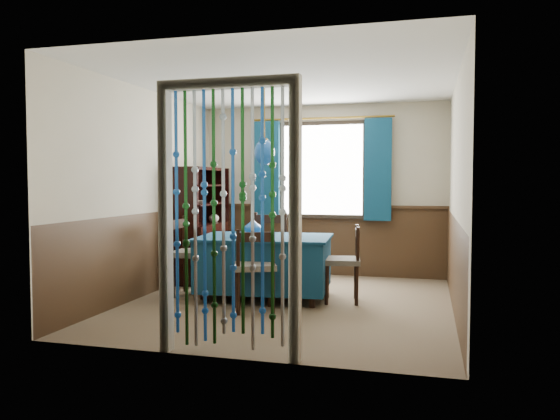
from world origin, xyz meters
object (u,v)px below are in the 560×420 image
(pendant_lamp, at_px, (265,152))
(chair_near, at_px, (254,267))
(sideboard, at_px, (202,240))
(chair_far, at_px, (271,248))
(chair_left, at_px, (191,254))
(vase_sideboard, at_px, (214,216))
(vase_table, at_px, (253,227))
(dining_table, at_px, (265,262))
(bowl_shelf, at_px, (200,202))
(chair_right, at_px, (344,261))

(pendant_lamp, bearing_deg, chair_near, -82.70)
(pendant_lamp, bearing_deg, sideboard, 140.94)
(chair_near, distance_m, chair_far, 1.36)
(chair_near, bearing_deg, sideboard, 106.32)
(chair_left, bearing_deg, vase_sideboard, -172.63)
(vase_table, bearing_deg, dining_table, -25.60)
(chair_far, xyz_separation_m, bowl_shelf, (-1.05, 0.11, 0.59))
(chair_right, distance_m, pendant_lamp, 1.57)
(chair_far, relative_size, chair_right, 1.11)
(sideboard, bearing_deg, chair_left, -76.42)
(pendant_lamp, bearing_deg, chair_far, 100.38)
(dining_table, relative_size, chair_far, 1.67)
(chair_right, relative_size, vase_sideboard, 5.09)
(dining_table, height_order, chair_left, chair_left)
(dining_table, height_order, sideboard, sideboard)
(chair_near, distance_m, vase_sideboard, 2.37)
(pendant_lamp, distance_m, bowl_shelf, 1.55)
(chair_near, height_order, vase_sideboard, vase_sideboard)
(chair_left, height_order, bowl_shelf, bowl_shelf)
(sideboard, distance_m, bowl_shelf, 0.58)
(chair_right, height_order, vase_table, vase_table)
(sideboard, bearing_deg, vase_sideboard, 76.38)
(vase_table, height_order, bowl_shelf, bowl_shelf)
(chair_right, bearing_deg, chair_near, 121.61)
(dining_table, bearing_deg, vase_sideboard, 126.65)
(chair_right, bearing_deg, sideboard, 58.02)
(chair_left, distance_m, pendant_lamp, 1.53)
(chair_right, height_order, sideboard, sideboard)
(pendant_lamp, height_order, vase_sideboard, pendant_lamp)
(dining_table, bearing_deg, sideboard, 135.81)
(chair_far, height_order, vase_sideboard, chair_far)
(chair_left, bearing_deg, vase_table, 97.92)
(dining_table, distance_m, sideboard, 1.59)
(chair_left, height_order, pendant_lamp, pendant_lamp)
(dining_table, relative_size, pendant_lamp, 1.76)
(chair_near, xyz_separation_m, chair_left, (-1.00, 0.59, 0.03))
(chair_left, relative_size, pendant_lamp, 1.03)
(chair_left, relative_size, sideboard, 0.60)
(chair_left, bearing_deg, sideboard, -166.65)
(vase_table, distance_m, vase_sideboard, 1.58)
(vase_table, bearing_deg, pendant_lamp, -25.60)
(pendant_lamp, xyz_separation_m, bowl_shelf, (-1.17, 0.80, -0.62))
(chair_far, distance_m, vase_table, 0.69)
(sideboard, bearing_deg, dining_table, -41.84)
(chair_near, relative_size, vase_table, 4.56)
(bowl_shelf, bearing_deg, chair_far, -6.07)
(chair_right, relative_size, bowl_shelf, 4.60)
(vase_table, bearing_deg, chair_near, -70.78)
(chair_left, relative_size, chair_right, 1.09)
(chair_near, relative_size, bowl_shelf, 4.67)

